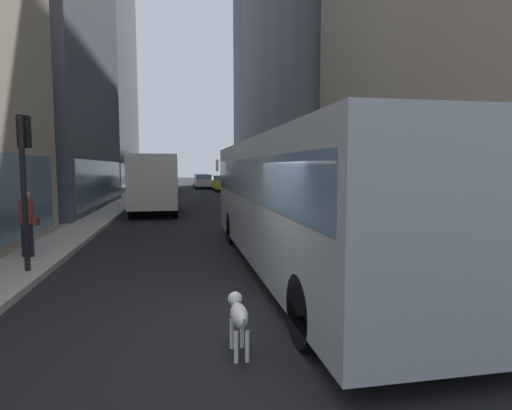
% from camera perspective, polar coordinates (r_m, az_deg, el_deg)
% --- Properties ---
extents(ground_plane, '(120.00, 120.00, 0.00)m').
position_cam_1_polar(ground_plane, '(41.07, -8.48, 1.80)').
color(ground_plane, black).
extents(sidewalk_left, '(2.40, 110.00, 0.15)m').
position_cam_1_polar(sidewalk_left, '(41.24, -16.42, 1.77)').
color(sidewalk_left, '#ADA89E').
rests_on(sidewalk_left, ground).
extents(sidewalk_right, '(2.40, 110.00, 0.15)m').
position_cam_1_polar(sidewalk_right, '(41.67, -0.62, 2.01)').
color(sidewalk_right, '#9E9991').
rests_on(sidewalk_right, ground).
extents(building_left_far, '(10.52, 21.89, 36.17)m').
position_cam_1_polar(building_left_far, '(48.87, -24.39, 23.47)').
color(building_left_far, slate).
rests_on(building_left_far, ground).
extents(building_right_far, '(9.75, 14.07, 37.97)m').
position_cam_1_polar(building_right_far, '(61.31, 2.58, 20.90)').
color(building_right_far, '#4C515B').
rests_on(building_right_far, ground).
extents(transit_bus, '(2.78, 11.53, 3.05)m').
position_cam_1_polar(transit_bus, '(9.70, 6.01, 1.42)').
color(transit_bus, '#999EA3').
rests_on(transit_bus, ground).
extents(car_yellow_taxi, '(1.83, 4.64, 1.62)m').
position_cam_1_polar(car_yellow_taxi, '(42.19, -4.74, 3.06)').
color(car_yellow_taxi, yellow).
rests_on(car_yellow_taxi, ground).
extents(car_black_suv, '(1.93, 4.57, 1.62)m').
position_cam_1_polar(car_black_suv, '(45.28, -12.25, 3.10)').
color(car_black_suv, black).
rests_on(car_black_suv, ground).
extents(car_white_van, '(1.92, 4.50, 1.62)m').
position_cam_1_polar(car_white_van, '(47.80, -7.37, 3.28)').
color(car_white_van, silver).
rests_on(car_white_van, ground).
extents(car_blue_hatchback, '(1.83, 4.12, 1.62)m').
position_cam_1_polar(car_blue_hatchback, '(53.00, -7.70, 3.46)').
color(car_blue_hatchback, '#4C6BB7').
rests_on(car_blue_hatchback, ground).
extents(box_truck, '(2.30, 7.50, 3.05)m').
position_cam_1_polar(box_truck, '(22.64, -13.79, 3.18)').
color(box_truck, '#A51919').
rests_on(box_truck, ground).
extents(dalmatian_dog, '(0.22, 0.96, 0.72)m').
position_cam_1_polar(dalmatian_dog, '(5.51, -2.47, -15.02)').
color(dalmatian_dog, white).
rests_on(dalmatian_dog, ground).
extents(pedestrian_with_handbag, '(0.45, 0.34, 1.69)m').
position_cam_1_polar(pedestrian_with_handbag, '(11.92, -29.31, -2.22)').
color(pedestrian_with_handbag, '#1E1E2D').
rests_on(pedestrian_with_handbag, sidewalk_left).
extents(traffic_light_near, '(0.24, 0.40, 3.40)m').
position_cam_1_polar(traffic_light_near, '(10.28, -29.63, 4.65)').
color(traffic_light_near, black).
rests_on(traffic_light_near, sidewalk_left).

